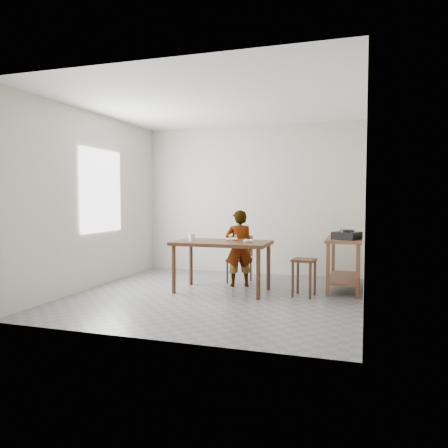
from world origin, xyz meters
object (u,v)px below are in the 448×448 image
(prep_counter, at_px, (344,263))
(stool, at_px, (304,278))
(dining_chair, at_px, (239,259))
(child, at_px, (239,248))
(dining_table, at_px, (222,267))

(prep_counter, relative_size, stool, 2.25)
(prep_counter, xyz_separation_m, stool, (-0.52, -0.64, -0.13))
(dining_chair, bearing_deg, child, -74.85)
(dining_table, bearing_deg, prep_counter, 22.15)
(stool, bearing_deg, dining_chair, 148.18)
(prep_counter, xyz_separation_m, child, (-1.59, -0.24, 0.20))
(child, relative_size, dining_chair, 1.57)
(child, distance_m, stool, 1.19)
(dining_chair, bearing_deg, dining_table, -93.47)
(dining_table, distance_m, stool, 1.20)
(dining_table, bearing_deg, stool, 2.89)
(child, bearing_deg, dining_table, 51.30)
(dining_table, xyz_separation_m, child, (0.13, 0.46, 0.22))
(prep_counter, bearing_deg, stool, -129.25)
(dining_table, bearing_deg, dining_chair, 86.63)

